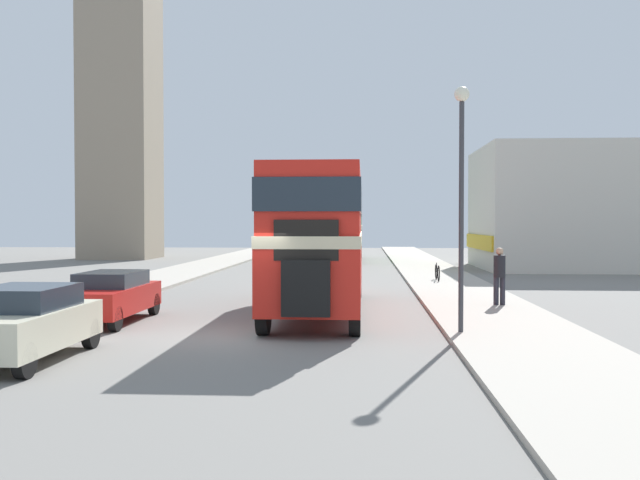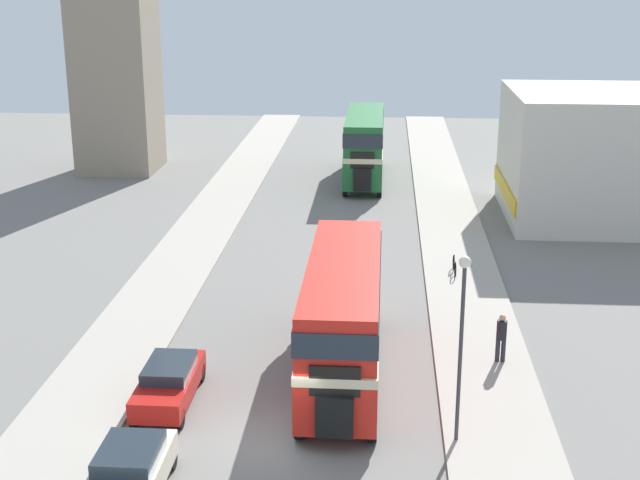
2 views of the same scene
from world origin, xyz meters
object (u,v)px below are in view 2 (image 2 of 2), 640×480
car_parked_near (129,472)px  street_lamp (462,322)px  car_parked_mid (169,382)px  double_decker_bus (343,309)px  bicycle_on_pavement (454,266)px  bus_distant (365,141)px  pedestrian_walking (501,335)px

car_parked_near → street_lamp: bearing=21.4°
street_lamp → car_parked_mid: bearing=168.0°
double_decker_bus → bicycle_on_pavement: bearing=66.8°
bus_distant → street_lamp: street_lamp is taller
street_lamp → pedestrian_walking: bearing=70.8°
car_parked_near → street_lamp: street_lamp is taller
double_decker_bus → bicycle_on_pavement: (4.67, 10.88, -2.02)m
car_parked_mid → double_decker_bus: bearing=23.3°
double_decker_bus → pedestrian_walking: 5.94m
double_decker_bus → street_lamp: bearing=-50.3°
bus_distant → street_lamp: size_ratio=1.81×
bus_distant → car_parked_mid: 32.59m
car_parked_near → pedestrian_walking: (11.05, 9.25, 0.39)m
car_parked_near → car_parked_mid: size_ratio=0.94×
pedestrian_walking → bicycle_on_pavement: 9.65m
bicycle_on_pavement → street_lamp: (-1.02, -15.28, 3.47)m
street_lamp → car_parked_near: bearing=-158.6°
bicycle_on_pavement → street_lamp: size_ratio=0.30×
pedestrian_walking → street_lamp: 6.66m
bus_distant → bicycle_on_pavement: bearing=-76.0°
bus_distant → car_parked_near: (-5.40, -37.57, -1.89)m
bus_distant → car_parked_mid: size_ratio=2.52×
bus_distant → pedestrian_walking: bearing=-78.7°
pedestrian_walking → street_lamp: bearing=-109.2°
double_decker_bus → car_parked_near: double_decker_bus is taller
bus_distant → bicycle_on_pavement: size_ratio=6.03×
bicycle_on_pavement → street_lamp: street_lamp is taller
bicycle_on_pavement → car_parked_near: bearing=-118.2°
pedestrian_walking → bicycle_on_pavement: pedestrian_walking is taller
double_decker_bus → pedestrian_walking: (5.64, 1.30, -1.35)m
bus_distant → car_parked_mid: (-5.62, -32.04, -1.92)m
bus_distant → bicycle_on_pavement: 19.43m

